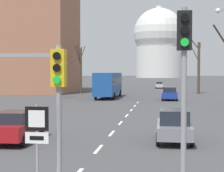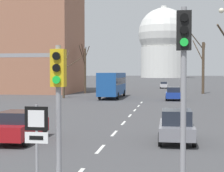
{
  "view_description": "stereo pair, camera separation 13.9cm",
  "coord_description": "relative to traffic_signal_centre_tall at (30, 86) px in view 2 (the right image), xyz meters",
  "views": [
    {
      "loc": [
        2.94,
        -5.45,
        3.53
      ],
      "look_at": [
        1.52,
        4.9,
        3.15
      ],
      "focal_mm": 60.0,
      "sensor_mm": 36.0,
      "label": 1
    },
    {
      "loc": [
        3.08,
        -5.43,
        3.53
      ],
      "look_at": [
        1.52,
        4.9,
        3.15
      ],
      "focal_mm": 60.0,
      "sensor_mm": 36.0,
      "label": 2
    }
  ],
  "objects": [
    {
      "name": "sedan_mid_centre",
      "position": [
        -3.98,
        8.76,
        -2.39
      ],
      "size": [
        1.92,
        4.06,
        1.58
      ],
      "color": "maroon",
      "rests_on": "ground_plane"
    },
    {
      "name": "sedan_near_left",
      "position": [
        3.96,
        9.9,
        -2.37
      ],
      "size": [
        1.78,
        4.1,
        1.66
      ],
      "color": "slate",
      "rests_on": "ground_plane"
    },
    {
      "name": "lane_stripe_7",
      "position": [
        0.45,
        30.09,
        -3.19
      ],
      "size": [
        0.16,
        2.0,
        0.01
      ],
      "primitive_type": "cube",
      "color": "silver",
      "rests_on": "ground_plane"
    },
    {
      "name": "sedan_far_left",
      "position": [
        2.59,
        74.56,
        -2.41
      ],
      "size": [
        1.69,
        4.44,
        1.51
      ],
      "color": "#B7B7BC",
      "rests_on": "ground_plane"
    },
    {
      "name": "route_sign_post",
      "position": [
        0.29,
        -0.36,
        -1.32
      ],
      "size": [
        0.6,
        0.08,
        2.74
      ],
      "color": "gray",
      "rests_on": "ground_plane"
    },
    {
      "name": "capitol_dome",
      "position": [
        0.45,
        244.38,
        20.16
      ],
      "size": [
        33.94,
        33.94,
        47.94
      ],
      "color": "silver",
      "rests_on": "ground_plane"
    },
    {
      "name": "lane_stripe_3",
      "position": [
        0.45,
        12.09,
        -3.19
      ],
      "size": [
        0.16,
        2.0,
        0.01
      ],
      "primitive_type": "cube",
      "color": "silver",
      "rests_on": "ground_plane"
    },
    {
      "name": "apartment_block_left",
      "position": [
        -21.33,
        53.96,
        10.62
      ],
      "size": [
        18.0,
        14.0,
        27.62
      ],
      "primitive_type": "cube",
      "color": "#9E664C",
      "rests_on": "ground_plane"
    },
    {
      "name": "lane_stripe_8",
      "position": [
        0.45,
        34.59,
        -3.19
      ],
      "size": [
        0.16,
        2.0,
        0.01
      ],
      "primitive_type": "cube",
      "color": "silver",
      "rests_on": "ground_plane"
    },
    {
      "name": "traffic_signal_centre_tall",
      "position": [
        0.0,
        0.0,
        0.0
      ],
      "size": [
        2.41,
        0.34,
        4.23
      ],
      "color": "gray",
      "rests_on": "ground_plane"
    },
    {
      "name": "bare_tree_left_far",
      "position": [
        -10.67,
        40.53,
        0.2
      ],
      "size": [
        4.34,
        2.09,
        6.68
      ],
      "color": "#473828",
      "rests_on": "ground_plane"
    },
    {
      "name": "bare_tree_left_near",
      "position": [
        -10.37,
        52.49,
        1.12
      ],
      "size": [
        1.41,
        4.03,
        8.48
      ],
      "color": "#473828",
      "rests_on": "ground_plane"
    },
    {
      "name": "lane_stripe_6",
      "position": [
        0.45,
        25.59,
        -3.19
      ],
      "size": [
        0.16,
        2.0,
        0.01
      ],
      "primitive_type": "cube",
      "color": "silver",
      "rests_on": "ground_plane"
    },
    {
      "name": "city_bus",
      "position": [
        -4.11,
        41.89,
        -1.14
      ],
      "size": [
        2.66,
        10.8,
        3.48
      ],
      "color": "#19478C",
      "rests_on": "ground_plane"
    },
    {
      "name": "lane_stripe_2",
      "position": [
        0.45,
        7.59,
        -3.19
      ],
      "size": [
        0.16,
        2.0,
        0.01
      ],
      "primitive_type": "cube",
      "color": "silver",
      "rests_on": "ground_plane"
    },
    {
      "name": "traffic_signal_near_right",
      "position": [
        3.91,
        0.15,
        0.39
      ],
      "size": [
        0.36,
        0.34,
        5.14
      ],
      "color": "gray",
      "rests_on": "ground_plane"
    },
    {
      "name": "lane_stripe_5",
      "position": [
        0.45,
        21.09,
        -3.19
      ],
      "size": [
        0.16,
        2.0,
        0.01
      ],
      "primitive_type": "cube",
      "color": "silver",
      "rests_on": "ground_plane"
    },
    {
      "name": "lane_stripe_4",
      "position": [
        0.45,
        16.59,
        -3.19
      ],
      "size": [
        0.16,
        2.0,
        0.01
      ],
      "primitive_type": "cube",
      "color": "silver",
      "rests_on": "ground_plane"
    },
    {
      "name": "bare_tree_right_far",
      "position": [
        9.14,
        54.1,
        1.58
      ],
      "size": [
        3.25,
        4.23,
        10.49
      ],
      "color": "#473828",
      "rests_on": "ground_plane"
    },
    {
      "name": "sedan_near_right",
      "position": [
        4.2,
        38.56,
        -2.35
      ],
      "size": [
        1.97,
        3.92,
        1.69
      ],
      "color": "navy",
      "rests_on": "ground_plane"
    }
  ]
}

